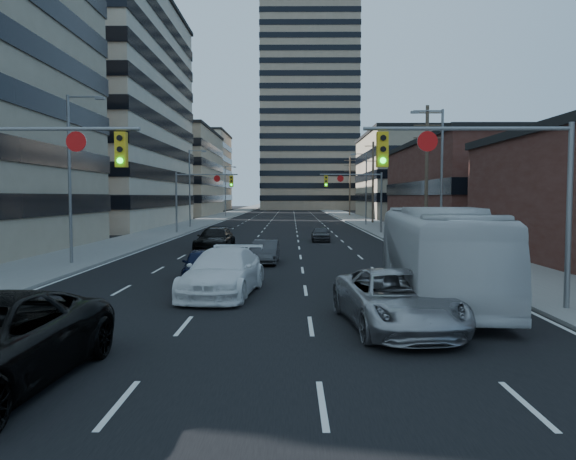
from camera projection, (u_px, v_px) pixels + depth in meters
The scene contains 30 objects.
ground at pixel (220, 405), 9.91m from camera, with size 400.00×400.00×0.00m, color black.
road_surface at pixel (287, 211), 139.67m from camera, with size 18.00×300.00×0.02m, color black.
sidewalk_left at pixel (240, 211), 139.74m from camera, with size 5.00×300.00×0.15m, color slate.
sidewalk_right at pixel (333, 211), 139.59m from camera, with size 5.00×300.00×0.15m, color slate.
office_left_mid at pixel (63, 113), 69.13m from camera, with size 26.00×34.00×28.00m, color #ADA089.
office_left_far at pixel (162, 174), 109.40m from camera, with size 20.00×30.00×16.00m, color gray.
storefront_right_mid at pixel (506, 189), 59.39m from camera, with size 20.00×30.00×9.00m, color #472119.
office_right_far at pixel (428, 177), 97.16m from camera, with size 22.00×28.00×14.00m, color gray.
apartment_tower at pixel (308, 106), 157.85m from camera, with size 26.00×26.00×58.00m, color gray.
bg_block_left at pixel (182, 172), 149.23m from camera, with size 24.00×24.00×20.00m, color #ADA089.
bg_block_right at pixel (415, 187), 139.10m from camera, with size 22.00×22.00×12.00m, color gray.
signal_near_left at pixel (16, 176), 17.68m from camera, with size 6.59×0.33×6.00m.
signal_near_right at pixel (489, 176), 17.58m from camera, with size 6.59×0.33×6.00m.
signal_far_left at pixel (200, 190), 54.61m from camera, with size 6.09×0.33×6.00m.
signal_far_right at pixel (358, 190), 54.51m from camera, with size 6.09×0.33×6.00m.
utility_pole_block at pixel (427, 170), 45.41m from camera, with size 2.20×0.28×11.00m.
utility_pole_midblock at pixel (373, 181), 75.36m from camera, with size 2.20×0.28×11.00m.
utility_pole_distant at pixel (350, 185), 105.30m from camera, with size 2.20×0.28×11.00m.
streetlight_left_near at pixel (72, 170), 29.63m from camera, with size 2.03×0.22×9.00m.
streetlight_left_mid at pixel (191, 184), 64.57m from camera, with size 2.03×0.22×9.00m.
streetlight_left_far at pixel (226, 189), 99.50m from camera, with size 2.03×0.22×9.00m.
streetlight_right_near at pixel (439, 174), 34.49m from camera, with size 2.03×0.22×9.00m.
streetlight_right_far at pixel (365, 185), 69.43m from camera, with size 2.03×0.22×9.00m.
white_van at pixel (223, 272), 20.83m from camera, with size 2.41×5.93×1.72m, color white.
silver_suv at pixel (396, 300), 15.58m from camera, with size 2.69×5.84×1.62m, color #9D9DA1.
transit_bus at pixel (436, 253), 20.02m from camera, with size 2.77×11.86×3.30m, color silver.
sedan_blue at pixel (202, 264), 24.75m from camera, with size 1.63×4.05×1.38m, color black.
sedan_grey_center at pixel (265, 252), 30.67m from camera, with size 1.35×3.87×1.27m, color #373739.
sedan_black_far at pixel (215, 239), 37.78m from camera, with size 2.19×5.39×1.56m, color black.
sedan_grey_right at pixel (321, 234), 45.77m from camera, with size 1.47×3.65×1.24m, color #3A3A3C.
Camera 1 is at (1.26, -9.69, 3.69)m, focal length 35.00 mm.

